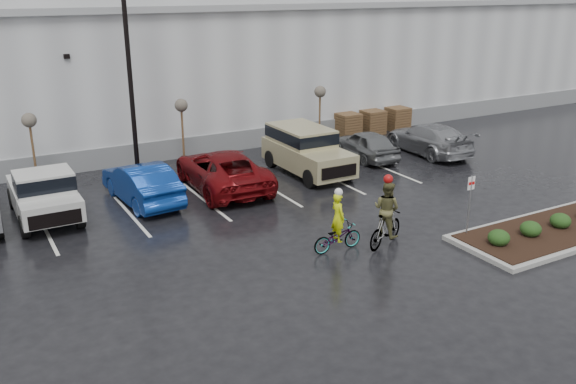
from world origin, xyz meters
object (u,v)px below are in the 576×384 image
car_grey (366,144)px  cyclist_olive (386,220)px  pickup_white (42,191)px  sapling_mid (181,109)px  fire_lane_sign (470,199)px  sapling_east (320,95)px  car_far_silver (429,138)px  lamppost (128,47)px  cyclist_hivis (337,231)px  sapling_west (30,124)px  pallet_stack_c (397,119)px  car_blue (142,183)px  pallet_stack_b (372,122)px  pallet_stack_a (348,125)px  car_red (222,170)px  suv_tan (308,151)px

car_grey → cyclist_olive: size_ratio=1.71×
pickup_white → cyclist_olive: (9.30, -8.31, -0.10)m
sapling_mid → fire_lane_sign: 13.92m
sapling_east → car_far_silver: size_ratio=0.61×
lamppost → cyclist_hivis: lamppost is taller
lamppost → sapling_mid: bearing=21.8°
sapling_west → fire_lane_sign: (11.80, -12.80, -1.32)m
sapling_west → cyclist_olive: bearing=-52.9°
sapling_mid → pallet_stack_c: bearing=4.2°
sapling_west → sapling_east: size_ratio=1.00×
lamppost → pallet_stack_c: size_ratio=6.83×
cyclist_hivis → sapling_east: bearing=-29.6°
pallet_stack_c → cyclist_olive: cyclist_olive is taller
sapling_mid → pickup_white: size_ratio=0.62×
sapling_west → car_blue: sapling_west is taller
pallet_stack_c → fire_lane_sign: (-8.20, -13.80, 0.73)m
pallet_stack_b → fire_lane_sign: size_ratio=0.61×
sapling_mid → pallet_stack_a: sapling_mid is taller
sapling_east → fire_lane_sign: (-2.20, -12.80, -1.32)m
sapling_mid → pickup_white: sapling_mid is taller
lamppost → pallet_stack_a: 13.61m
pallet_stack_c → car_grey: bearing=-142.0°
car_blue → cyclist_hivis: (4.09, -7.61, -0.13)m
pallet_stack_b → car_far_silver: size_ratio=0.26×
car_red → cyclist_olive: size_ratio=2.42×
fire_lane_sign → lamppost: bearing=123.5°
pallet_stack_a → car_red: size_ratio=0.23×
pallet_stack_b → suv_tan: size_ratio=0.26×
car_blue → cyclist_hivis: 8.65m
pallet_stack_b → car_far_silver: bearing=-91.5°
sapling_west → fire_lane_sign: bearing=-47.3°
pickup_white → pallet_stack_a: bearing=15.4°
sapling_west → car_red: size_ratio=0.54×
pallet_stack_b → car_red: 12.45m
car_far_silver → sapling_west: bearing=-8.6°
fire_lane_sign → car_grey: (2.94, 9.69, -0.70)m
sapling_east → lamppost: bearing=-174.3°
sapling_west → cyclist_hivis: bearing=-57.2°
sapling_mid → sapling_east: 7.50m
sapling_mid → cyclist_hivis: bearing=-85.4°
sapling_west → car_red: bearing=-30.0°
car_blue → car_far_silver: size_ratio=0.91×
lamppost → suv_tan: (6.96, -2.83, -4.66)m
lamppost → pallet_stack_b: bearing=8.0°
lamppost → car_far_silver: (14.07, -2.85, -4.92)m
pickup_white → lamppost: bearing=31.4°
sapling_west → cyclist_olive: size_ratio=1.31×
car_red → pallet_stack_b: bearing=-153.4°
car_red → suv_tan: size_ratio=1.16×
car_red → cyclist_hivis: (0.67, -7.60, -0.16)m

